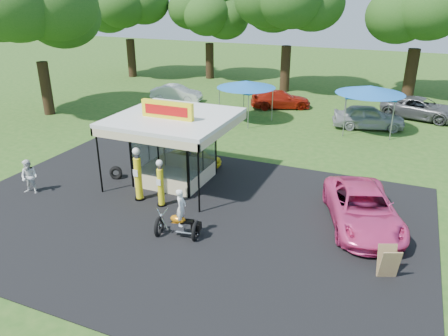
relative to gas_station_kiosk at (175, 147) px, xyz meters
The scene contains 22 objects.
ground 5.67m from the gas_station_kiosk, 68.18° to the right, with size 120.00×120.00×0.00m, color #285219.
asphalt_apron 4.01m from the gas_station_kiosk, 56.26° to the right, with size 20.00×14.00×0.04m, color black.
gas_station_kiosk is the anchor object (origin of this frame).
gas_pump_left 2.61m from the gas_station_kiosk, 101.15° to the right, with size 0.47×0.47×2.53m.
gas_pump_right 2.83m from the gas_station_kiosk, 74.36° to the right, with size 0.41×0.41×2.20m.
motorcycle 5.43m from the gas_station_kiosk, 59.17° to the right, with size 1.85×1.12×2.12m.
spare_tires 3.40m from the gas_station_kiosk, 161.92° to the right, with size 0.82×0.64×0.66m.
a_frame_sign 11.16m from the gas_station_kiosk, 21.94° to the right, with size 0.69×0.78×1.13m.
kiosk_car 2.56m from the gas_station_kiosk, 90.00° to the left, with size 1.13×2.82×0.96m, color yellow.
pink_sedan 9.18m from the gas_station_kiosk, ahead, with size 2.52×5.47×1.52m, color #E63E84.
spectator_west 6.86m from the gas_station_kiosk, 144.72° to the right, with size 0.82×0.63×1.68m, color white.
bg_car_a 16.44m from the gas_station_kiosk, 118.73° to the left, with size 1.48×4.24×1.40m, color silver.
bg_car_b 15.90m from the gas_station_kiosk, 87.27° to the left, with size 1.94×4.76×1.38m, color #AA1B0D.
bg_car_c 15.12m from the gas_station_kiosk, 58.78° to the left, with size 1.90×4.72×1.61m, color #A7A8AC.
bg_car_d 20.25m from the gas_station_kiosk, 56.81° to the left, with size 2.54×5.51×1.53m, color #565658.
tent_west 11.40m from the gas_station_kiosk, 92.68° to the left, with size 4.17×4.17×2.91m.
tent_east 14.43m from the gas_station_kiosk, 57.34° to the left, with size 4.44×4.44×3.10m.
oak_far_a 29.05m from the gas_station_kiosk, 128.32° to the left, with size 9.22×9.22×10.93m.
oak_far_b 27.04m from the gas_station_kiosk, 111.19° to the left, with size 8.38×8.38×9.99m.
oak_far_c 22.63m from the gas_station_kiosk, 91.69° to the left, with size 9.85×9.85×11.60m.
oak_far_d 26.82m from the gas_station_kiosk, 67.60° to the left, with size 9.59×9.59×11.42m.
oak_near 17.49m from the gas_station_kiosk, 154.34° to the left, with size 10.09×10.09×11.62m.
Camera 1 is at (8.05, -12.41, 9.00)m, focal length 35.00 mm.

